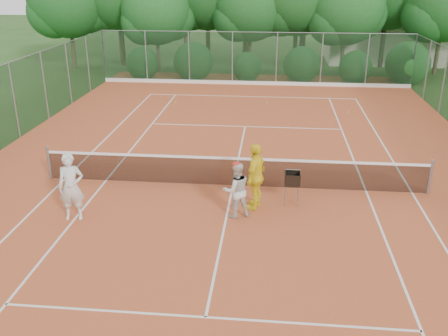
# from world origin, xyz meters

# --- Properties ---
(ground) EXTENTS (120.00, 120.00, 0.00)m
(ground) POSITION_xyz_m (0.00, 0.00, 0.00)
(ground) COLOR #26491A
(ground) RESTS_ON ground
(clay_court) EXTENTS (18.00, 36.00, 0.02)m
(clay_court) POSITION_xyz_m (0.00, 0.00, 0.01)
(clay_court) COLOR #BD542B
(clay_court) RESTS_ON ground
(club_building) EXTENTS (8.00, 5.00, 3.00)m
(club_building) POSITION_xyz_m (9.00, 24.00, 1.50)
(club_building) COLOR beige
(club_building) RESTS_ON ground
(tennis_net) EXTENTS (11.97, 0.10, 1.10)m
(tennis_net) POSITION_xyz_m (0.00, 0.00, 0.53)
(tennis_net) COLOR gray
(tennis_net) RESTS_ON clay_court
(player_white) EXTENTS (0.76, 0.58, 1.88)m
(player_white) POSITION_xyz_m (-4.12, -2.60, 0.96)
(player_white) COLOR silver
(player_white) RESTS_ON clay_court
(player_center_grp) EXTENTS (0.94, 0.85, 1.61)m
(player_center_grp) POSITION_xyz_m (0.26, -2.04, 0.81)
(player_center_grp) COLOR beige
(player_center_grp) RESTS_ON clay_court
(player_yellow) EXTENTS (0.81, 1.22, 1.93)m
(player_yellow) POSITION_xyz_m (0.76, -1.45, 0.99)
(player_yellow) COLOR yellow
(player_yellow) RESTS_ON clay_court
(ball_hopper) EXTENTS (0.42, 0.42, 0.96)m
(ball_hopper) POSITION_xyz_m (1.80, -1.08, 0.78)
(ball_hopper) COLOR gray
(ball_hopper) RESTS_ON clay_court
(stray_ball_a) EXTENTS (0.07, 0.07, 0.07)m
(stray_ball_a) POSITION_xyz_m (-3.77, 10.16, 0.05)
(stray_ball_a) COLOR yellow
(stray_ball_a) RESTS_ON clay_court
(stray_ball_b) EXTENTS (0.07, 0.07, 0.07)m
(stray_ball_b) POSITION_xyz_m (0.85, 10.55, 0.05)
(stray_ball_b) COLOR #BAD631
(stray_ball_b) RESTS_ON clay_court
(stray_ball_c) EXTENTS (0.07, 0.07, 0.07)m
(stray_ball_c) POSITION_xyz_m (4.75, 9.10, 0.05)
(stray_ball_c) COLOR #CDEC36
(stray_ball_c) RESTS_ON clay_court
(court_markings) EXTENTS (11.03, 23.83, 0.01)m
(court_markings) POSITION_xyz_m (0.00, 0.00, 0.02)
(court_markings) COLOR white
(court_markings) RESTS_ON clay_court
(fence_back) EXTENTS (18.07, 0.07, 3.00)m
(fence_back) POSITION_xyz_m (0.00, 15.00, 1.52)
(fence_back) COLOR #19381E
(fence_back) RESTS_ON clay_court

